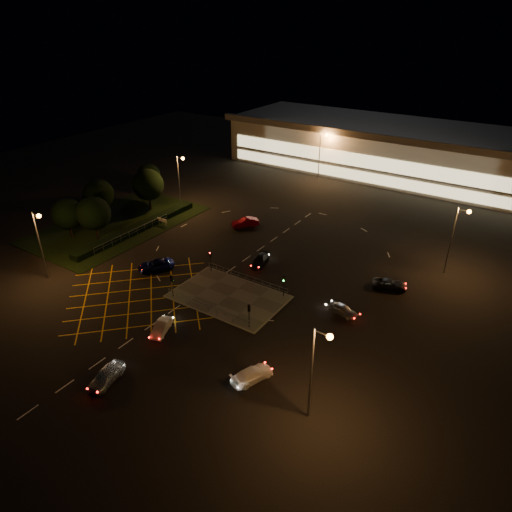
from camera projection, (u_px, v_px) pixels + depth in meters
The scene contains 27 objects.
ground at pixel (225, 286), 62.07m from camera, with size 180.00×180.00×0.00m, color black.
pedestrian_island at pixel (228, 297), 59.60m from camera, with size 14.00×9.00×0.12m, color #4C4944.
grass_verge at pixel (118, 224), 80.06m from camera, with size 18.00×30.00×0.08m, color black.
hedge at pixel (138, 228), 77.42m from camera, with size 2.00×26.00×1.00m, color black.
supermarket at pixel (386, 148), 105.16m from camera, with size 72.00×26.50×10.50m.
streetlight_sw at pixel (40, 236), 60.61m from camera, with size 1.78×0.56×10.03m.
streetlight_se at pixel (317, 363), 38.75m from camera, with size 1.78×0.56×10.03m.
streetlight_nw at pixel (180, 175), 83.66m from camera, with size 1.78×0.56×10.03m.
streetlight_ne at pixel (456, 232), 61.83m from camera, with size 1.78×0.56×10.03m.
streetlight_far_left at pixel (322, 150), 98.95m from camera, with size 1.78×0.56×10.03m.
signal_sw at pixel (172, 282), 58.49m from camera, with size 0.28×0.30×3.15m.
signal_se at pixel (249, 311), 52.66m from camera, with size 0.28×0.30×3.15m.
signal_nw at pixel (211, 257), 64.36m from camera, with size 0.28×0.30×3.15m.
signal_ne at pixel (284, 281), 58.54m from camera, with size 0.28×0.30×3.15m.
tree_a at pixel (67, 214), 73.12m from camera, with size 5.04×5.04×6.86m.
tree_b at pixel (99, 195), 79.83m from camera, with size 5.40×5.40×7.35m.
tree_c at pixel (148, 185), 83.63m from camera, with size 5.76×5.76×7.84m.
tree_d at pixel (149, 175), 91.40m from camera, with size 4.68×4.68×6.37m.
tree_e at pixel (94, 213), 72.50m from camera, with size 5.40×5.40×7.35m.
car_near_silver at pixel (106, 376), 45.61m from camera, with size 1.81×4.49×1.53m, color #B1B4B9.
car_queue_white at pixel (161, 327), 52.81m from camera, with size 1.35×3.88×1.28m, color silver.
car_left_blue at pixel (156, 265), 65.68m from camera, with size 2.38×5.16×1.43m, color #0D1650.
car_far_dkgrey at pixel (260, 260), 67.14m from camera, with size 1.74×4.29×1.24m, color black.
car_right_silver at pixel (343, 309), 55.98m from camera, with size 1.53×3.81×1.30m, color #A7AAAF.
car_circ_red at pixel (245, 222), 78.93m from camera, with size 1.63×4.67×1.54m, color maroon.
car_east_grey at pixel (390, 284), 61.22m from camera, with size 2.10×4.56×1.27m, color black.
car_approach_white at pixel (252, 374), 45.91m from camera, with size 1.88×4.62×1.34m, color white.
Camera 1 is at (32.57, -41.78, 32.87)m, focal length 32.00 mm.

